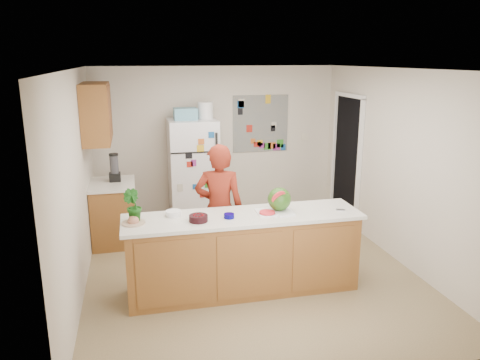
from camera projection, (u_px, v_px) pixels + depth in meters
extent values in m
cube|color=brown|center=(249.00, 270.00, 5.98)|extent=(4.00, 4.50, 0.02)
cube|color=beige|center=(217.00, 143.00, 7.79)|extent=(4.00, 0.02, 2.50)
cube|color=beige|center=(76.00, 185.00, 5.22)|extent=(0.02, 4.50, 2.50)
cube|color=beige|center=(399.00, 166.00, 6.10)|extent=(0.02, 4.50, 2.50)
cube|color=white|center=(250.00, 68.00, 5.34)|extent=(4.00, 4.50, 0.02)
cube|color=black|center=(347.00, 161.00, 7.52)|extent=(0.03, 0.85, 2.04)
cube|color=brown|center=(243.00, 255.00, 5.35)|extent=(2.60, 0.62, 0.88)
cube|color=silver|center=(243.00, 217.00, 5.23)|extent=(2.68, 0.70, 0.04)
cube|color=brown|center=(114.00, 214.00, 6.77)|extent=(0.60, 0.80, 0.86)
cube|color=silver|center=(112.00, 184.00, 6.66)|extent=(0.64, 0.84, 0.04)
cube|color=brown|center=(96.00, 113.00, 6.32)|extent=(0.35, 1.00, 0.80)
cube|color=silver|center=(193.00, 173.00, 7.44)|extent=(0.75, 0.70, 1.70)
cube|color=#5999B2|center=(185.00, 114.00, 7.18)|extent=(0.35, 0.28, 0.18)
cube|color=slate|center=(261.00, 124.00, 7.86)|extent=(0.95, 0.01, 0.95)
imported|color=maroon|center=(219.00, 209.00, 5.74)|extent=(0.68, 0.53, 1.64)
cylinder|color=black|center=(114.00, 168.00, 6.70)|extent=(0.12, 0.12, 0.38)
cube|color=white|center=(275.00, 212.00, 5.32)|extent=(0.42, 0.32, 0.01)
sphere|color=#2E6214|center=(279.00, 199.00, 5.32)|extent=(0.27, 0.27, 0.27)
cylinder|color=#DC2453|center=(267.00, 212.00, 5.25)|extent=(0.17, 0.17, 0.02)
cylinder|color=black|center=(198.00, 218.00, 5.02)|extent=(0.21, 0.21, 0.07)
cylinder|color=silver|center=(173.00, 213.00, 5.19)|extent=(0.19, 0.19, 0.06)
cylinder|color=#030057|center=(229.00, 216.00, 5.13)|extent=(0.12, 0.12, 0.05)
cylinder|color=#C2AE98|center=(134.00, 223.00, 4.96)|extent=(0.27, 0.27, 0.02)
cube|color=silver|center=(284.00, 214.00, 5.24)|extent=(0.22, 0.20, 0.02)
cube|color=slate|center=(340.00, 210.00, 5.38)|extent=(0.11, 0.08, 0.01)
imported|color=#133E10|center=(133.00, 206.00, 4.97)|extent=(0.25, 0.24, 0.36)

